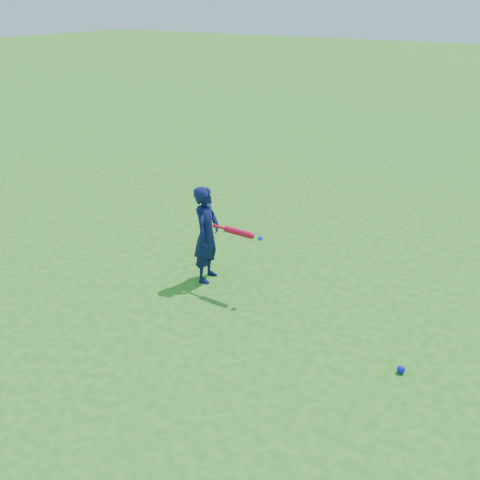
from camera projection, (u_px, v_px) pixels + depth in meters
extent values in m
plane|color=#26721B|center=(267.00, 278.00, 6.86)|extent=(80.00, 80.00, 0.00)
imported|color=#0D1340|center=(207.00, 234.00, 6.60)|extent=(0.38, 0.50, 1.24)
sphere|color=#0C12DC|center=(401.00, 369.00, 5.13)|extent=(0.08, 0.08, 0.08)
cylinder|color=red|center=(214.00, 226.00, 6.41)|extent=(0.02, 0.05, 0.05)
cylinder|color=red|center=(220.00, 227.00, 6.37)|extent=(0.18, 0.04, 0.03)
cylinder|color=red|center=(238.00, 232.00, 6.24)|extent=(0.37, 0.09, 0.08)
sphere|color=red|center=(251.00, 236.00, 6.14)|extent=(0.08, 0.08, 0.08)
sphere|color=blue|center=(260.00, 238.00, 6.08)|extent=(0.06, 0.06, 0.06)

